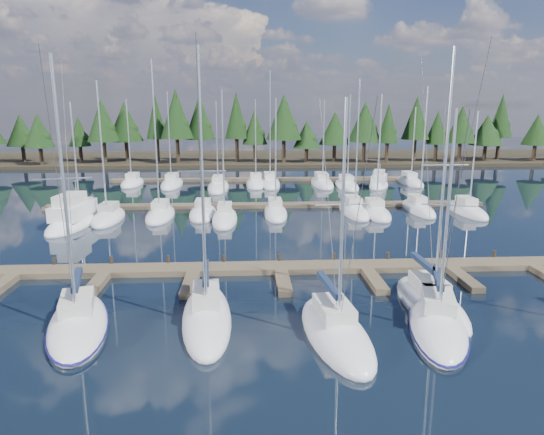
{
  "coord_description": "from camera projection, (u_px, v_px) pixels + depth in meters",
  "views": [
    {
      "loc": [
        -2.28,
        -14.47,
        11.39
      ],
      "look_at": [
        -0.37,
        22.0,
        2.92
      ],
      "focal_mm": 32.0,
      "sensor_mm": 36.0,
      "label": 1
    }
  ],
  "objects": [
    {
      "name": "motor_yacht_left",
      "position": [
        74.0,
        219.0,
        47.2
      ],
      "size": [
        4.26,
        10.56,
        5.17
      ],
      "color": "silver",
      "rests_on": "ground"
    },
    {
      "name": "front_sailboat_1",
      "position": [
        78.0,
        324.0,
        25.22
      ],
      "size": [
        5.09,
        9.14,
        14.5
      ],
      "color": "silver",
      "rests_on": "ground"
    },
    {
      "name": "tree_line",
      "position": [
        252.0,
        125.0,
        93.0
      ],
      "size": [
        186.26,
        11.86,
        13.83
      ],
      "color": "black",
      "rests_on": "far_shore"
    },
    {
      "name": "front_sailboat_5",
      "position": [
        430.0,
        303.0,
        27.88
      ],
      "size": [
        3.04,
        8.48,
        15.09
      ],
      "color": "silver",
      "rests_on": "ground"
    },
    {
      "name": "far_shore",
      "position": [
        257.0,
        158.0,
        104.25
      ],
      "size": [
        220.0,
        30.0,
        0.6
      ],
      "primitive_type": "cube",
      "color": "black",
      "rests_on": "ground"
    },
    {
      "name": "ground",
      "position": [
        271.0,
        228.0,
        45.95
      ],
      "size": [
        260.0,
        260.0,
        0.0
      ],
      "primitive_type": "plane",
      "color": "black",
      "rests_on": "ground"
    },
    {
      "name": "front_sailboat_3",
      "position": [
        336.0,
        332.0,
        24.38
      ],
      "size": [
        3.84,
        8.87,
        12.55
      ],
      "color": "silver",
      "rests_on": "ground"
    },
    {
      "name": "back_sailboat_rows",
      "position": [
        268.0,
        196.0,
        60.95
      ],
      "size": [
        44.5,
        32.25,
        16.9
      ],
      "color": "silver",
      "rests_on": "ground"
    },
    {
      "name": "front_sailboat_2",
      "position": [
        207.0,
        316.0,
        26.13
      ],
      "size": [
        3.32,
        9.46,
        14.95
      ],
      "color": "silver",
      "rests_on": "ground"
    },
    {
      "name": "back_docks",
      "position": [
        264.0,
        191.0,
        64.95
      ],
      "size": [
        50.0,
        21.8,
        0.4
      ],
      "color": "brown",
      "rests_on": "ground"
    },
    {
      "name": "motor_yacht_right",
      "position": [
        379.0,
        183.0,
        69.65
      ],
      "size": [
        5.17,
        8.31,
        3.93
      ],
      "color": "silver",
      "rests_on": "ground"
    },
    {
      "name": "front_sailboat_4",
      "position": [
        437.0,
        322.0,
        25.51
      ],
      "size": [
        5.49,
        9.92,
        12.07
      ],
      "color": "silver",
      "rests_on": "ground"
    },
    {
      "name": "main_dock",
      "position": [
        281.0,
        271.0,
        33.6
      ],
      "size": [
        44.0,
        6.13,
        0.9
      ],
      "color": "brown",
      "rests_on": "ground"
    }
  ]
}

